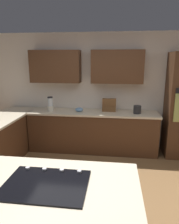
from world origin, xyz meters
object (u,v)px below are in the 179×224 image
Objects in this scene: spice_rack at (109,105)px; mixing_bowl at (79,110)px; kettle at (137,110)px; cooktop at (46,184)px; blender at (50,105)px.

mixing_bowl is at bearing 8.89° from spice_rack.
kettle reaches higher than mixing_bowl.
spice_rack is (-0.47, -2.88, 0.14)m from cooktop.
mixing_bowl is 0.66m from spice_rack.
mixing_bowl is 1.01× the size of kettle.
spice_rack is at bearing -99.32° from cooktop.
blender is 1.88× the size of kettle.
cooktop is at bearing 68.88° from kettle.
kettle is at bearing 180.00° from blender.
mixing_bowl is 1.25m from kettle.
blender reaches higher than kettle.
cooktop is at bearing 93.65° from mixing_bowl.
mixing_bowl is (0.18, -2.78, 0.04)m from cooktop.
kettle is (-1.07, -2.78, 0.08)m from cooktop.
blender is at bearing 0.00° from mixing_bowl.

